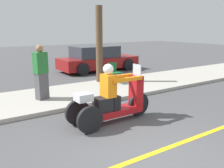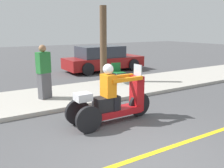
{
  "view_description": "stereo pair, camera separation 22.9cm",
  "coord_description": "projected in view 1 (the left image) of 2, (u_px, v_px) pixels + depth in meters",
  "views": [
    {
      "loc": [
        -2.87,
        -3.16,
        2.34
      ],
      "look_at": [
        0.48,
        1.8,
        0.99
      ],
      "focal_mm": 40.0,
      "sensor_mm": 36.0,
      "label": 1
    },
    {
      "loc": [
        -2.68,
        -3.28,
        2.34
      ],
      "look_at": [
        0.48,
        1.8,
        0.99
      ],
      "focal_mm": 40.0,
      "sensor_mm": 36.0,
      "label": 2
    }
  ],
  "objects": [
    {
      "name": "sidewalk_strip",
      "position": [
        53.0,
        97.0,
        8.34
      ],
      "size": [
        28.0,
        2.8,
        0.12
      ],
      "color": "#B2ADA3",
      "rests_on": "ground"
    },
    {
      "name": "lane_stripe",
      "position": [
        163.0,
        149.0,
        4.9
      ],
      "size": [
        24.0,
        0.12,
        0.01
      ],
      "color": "gold",
      "rests_on": "ground"
    },
    {
      "name": "tree_trunk",
      "position": [
        99.0,
        45.0,
        10.24
      ],
      "size": [
        0.28,
        0.28,
        3.09
      ],
      "color": "brown",
      "rests_on": "sidewalk_strip"
    },
    {
      "name": "parked_car_lot_right",
      "position": [
        97.0,
        59.0,
        13.76
      ],
      "size": [
        4.37,
        1.94,
        1.37
      ],
      "color": "maroon",
      "rests_on": "ground"
    },
    {
      "name": "ground_plane",
      "position": [
        145.0,
        156.0,
        4.64
      ],
      "size": [
        60.0,
        60.0,
        0.0
      ],
      "primitive_type": "plane",
      "color": "#4C4C4F"
    },
    {
      "name": "folding_chair_set_back",
      "position": [
        114.0,
        71.0,
        10.19
      ],
      "size": [
        0.47,
        0.47,
        0.82
      ],
      "color": "#A5A8AD",
      "rests_on": "sidewalk_strip"
    },
    {
      "name": "motorcycle_trike",
      "position": [
        112.0,
        101.0,
        6.23
      ],
      "size": [
        2.31,
        0.72,
        1.5
      ],
      "color": "black",
      "rests_on": "ground"
    },
    {
      "name": "spectator_near_curb",
      "position": [
        41.0,
        74.0,
        7.77
      ],
      "size": [
        0.46,
        0.36,
        1.71
      ],
      "color": "#515156",
      "rests_on": "sidewalk_strip"
    }
  ]
}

